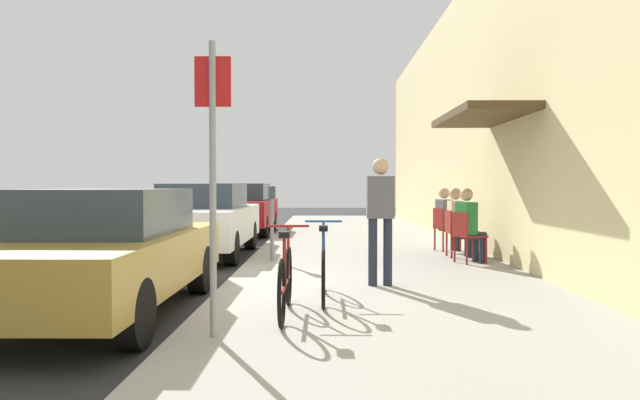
{
  "coord_description": "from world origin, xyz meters",
  "views": [
    {
      "loc": [
        1.38,
        -7.78,
        1.46
      ],
      "look_at": [
        1.29,
        4.13,
        1.16
      ],
      "focal_mm": 32.98,
      "sensor_mm": 36.0,
      "label": 1
    }
  ],
  "objects_px": {
    "bicycle_0": "(323,269)",
    "seated_patron_1": "(458,220)",
    "parking_meter": "(272,218)",
    "cafe_chair_1": "(455,230)",
    "parked_car_0": "(104,250)",
    "cafe_chair_2": "(444,226)",
    "bicycle_1": "(285,281)",
    "seated_patron_2": "(447,217)",
    "seated_patron_0": "(469,223)",
    "parked_car_1": "(203,219)",
    "pedestrian_standing": "(380,211)",
    "parked_car_2": "(242,208)",
    "street_sign": "(213,165)",
    "cafe_chair_0": "(466,234)"
  },
  "relations": [
    {
      "from": "cafe_chair_1",
      "to": "seated_patron_1",
      "type": "relative_size",
      "value": 0.67
    },
    {
      "from": "bicycle_0",
      "to": "seated_patron_1",
      "type": "height_order",
      "value": "seated_patron_1"
    },
    {
      "from": "parking_meter",
      "to": "seated_patron_0",
      "type": "relative_size",
      "value": 1.02
    },
    {
      "from": "cafe_chair_2",
      "to": "cafe_chair_0",
      "type": "bearing_deg",
      "value": -89.94
    },
    {
      "from": "parked_car_2",
      "to": "bicycle_0",
      "type": "relative_size",
      "value": 2.57
    },
    {
      "from": "cafe_chair_2",
      "to": "seated_patron_2",
      "type": "relative_size",
      "value": 0.67
    },
    {
      "from": "seated_patron_2",
      "to": "pedestrian_standing",
      "type": "height_order",
      "value": "pedestrian_standing"
    },
    {
      "from": "street_sign",
      "to": "cafe_chair_1",
      "type": "distance_m",
      "value": 6.79
    },
    {
      "from": "street_sign",
      "to": "seated_patron_1",
      "type": "xyz_separation_m",
      "value": [
        3.47,
        5.78,
        -0.82
      ]
    },
    {
      "from": "parked_car_0",
      "to": "seated_patron_2",
      "type": "height_order",
      "value": "parked_car_0"
    },
    {
      "from": "parking_meter",
      "to": "seated_patron_0",
      "type": "bearing_deg",
      "value": -4.38
    },
    {
      "from": "bicycle_1",
      "to": "seated_patron_2",
      "type": "relative_size",
      "value": 1.33
    },
    {
      "from": "pedestrian_standing",
      "to": "bicycle_0",
      "type": "bearing_deg",
      "value": -127.65
    },
    {
      "from": "parked_car_2",
      "to": "seated_patron_2",
      "type": "height_order",
      "value": "parked_car_2"
    },
    {
      "from": "street_sign",
      "to": "cafe_chair_1",
      "type": "relative_size",
      "value": 2.99
    },
    {
      "from": "street_sign",
      "to": "seated_patron_0",
      "type": "xyz_separation_m",
      "value": [
        3.47,
        4.95,
        -0.82
      ]
    },
    {
      "from": "bicycle_1",
      "to": "pedestrian_standing",
      "type": "distance_m",
      "value": 2.25
    },
    {
      "from": "seated_patron_2",
      "to": "bicycle_0",
      "type": "bearing_deg",
      "value": -115.97
    },
    {
      "from": "seated_patron_0",
      "to": "pedestrian_standing",
      "type": "distance_m",
      "value": 2.89
    },
    {
      "from": "seated_patron_0",
      "to": "seated_patron_1",
      "type": "xyz_separation_m",
      "value": [
        -0.0,
        0.83,
        0.0
      ]
    },
    {
      "from": "parked_car_2",
      "to": "bicycle_1",
      "type": "distance_m",
      "value": 11.78
    },
    {
      "from": "seated_patron_1",
      "to": "seated_patron_2",
      "type": "xyz_separation_m",
      "value": [
        0.0,
        1.05,
        0.0
      ]
    },
    {
      "from": "parked_car_1",
      "to": "cafe_chair_1",
      "type": "height_order",
      "value": "parked_car_1"
    },
    {
      "from": "parked_car_1",
      "to": "pedestrian_standing",
      "type": "xyz_separation_m",
      "value": [
        3.22,
        -4.15,
        0.35
      ]
    },
    {
      "from": "cafe_chair_1",
      "to": "seated_patron_1",
      "type": "xyz_separation_m",
      "value": [
        0.06,
        0.0,
        0.19
      ]
    },
    {
      "from": "pedestrian_standing",
      "to": "street_sign",
      "type": "bearing_deg",
      "value": -122.89
    },
    {
      "from": "parking_meter",
      "to": "parked_car_0",
      "type": "bearing_deg",
      "value": -112.2
    },
    {
      "from": "street_sign",
      "to": "seated_patron_2",
      "type": "bearing_deg",
      "value": 63.04
    },
    {
      "from": "parking_meter",
      "to": "pedestrian_standing",
      "type": "height_order",
      "value": "pedestrian_standing"
    },
    {
      "from": "parking_meter",
      "to": "cafe_chair_1",
      "type": "bearing_deg",
      "value": 9.56
    },
    {
      "from": "bicycle_0",
      "to": "seated_patron_0",
      "type": "relative_size",
      "value": 1.33
    },
    {
      "from": "parking_meter",
      "to": "bicycle_0",
      "type": "relative_size",
      "value": 0.77
    },
    {
      "from": "parking_meter",
      "to": "parked_car_2",
      "type": "bearing_deg",
      "value": 102.12
    },
    {
      "from": "street_sign",
      "to": "cafe_chair_0",
      "type": "relative_size",
      "value": 2.99
    },
    {
      "from": "parking_meter",
      "to": "seated_patron_2",
      "type": "xyz_separation_m",
      "value": [
        3.42,
        1.61,
        -0.07
      ]
    },
    {
      "from": "parked_car_1",
      "to": "cafe_chair_2",
      "type": "bearing_deg",
      "value": -0.12
    },
    {
      "from": "bicycle_0",
      "to": "parked_car_2",
      "type": "bearing_deg",
      "value": 102.94
    },
    {
      "from": "seated_patron_0",
      "to": "pedestrian_standing",
      "type": "xyz_separation_m",
      "value": [
        -1.75,
        -2.28,
        0.3
      ]
    },
    {
      "from": "street_sign",
      "to": "seated_patron_0",
      "type": "bearing_deg",
      "value": 54.95
    },
    {
      "from": "cafe_chair_1",
      "to": "seated_patron_1",
      "type": "height_order",
      "value": "seated_patron_1"
    },
    {
      "from": "seated_patron_0",
      "to": "seated_patron_2",
      "type": "bearing_deg",
      "value": 90.01
    },
    {
      "from": "parked_car_1",
      "to": "pedestrian_standing",
      "type": "bearing_deg",
      "value": -52.19
    },
    {
      "from": "cafe_chair_1",
      "to": "parked_car_2",
      "type": "bearing_deg",
      "value": 126.42
    },
    {
      "from": "seated_patron_0",
      "to": "seated_patron_1",
      "type": "relative_size",
      "value": 1.0
    },
    {
      "from": "cafe_chair_1",
      "to": "cafe_chair_2",
      "type": "bearing_deg",
      "value": 89.85
    },
    {
      "from": "bicycle_0",
      "to": "seated_patron_0",
      "type": "bearing_deg",
      "value": 52.5
    },
    {
      "from": "parking_meter",
      "to": "cafe_chair_2",
      "type": "height_order",
      "value": "parking_meter"
    },
    {
      "from": "bicycle_1",
      "to": "cafe_chair_2",
      "type": "relative_size",
      "value": 1.97
    },
    {
      "from": "seated_patron_0",
      "to": "pedestrian_standing",
      "type": "height_order",
      "value": "pedestrian_standing"
    },
    {
      "from": "cafe_chair_0",
      "to": "pedestrian_standing",
      "type": "height_order",
      "value": "pedestrian_standing"
    }
  ]
}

